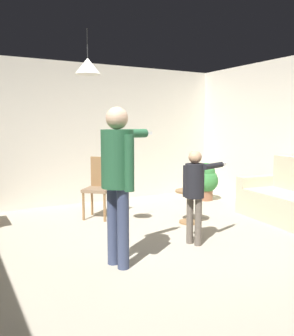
% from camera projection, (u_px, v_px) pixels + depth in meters
% --- Properties ---
extents(ground, '(7.68, 7.68, 0.00)m').
position_uv_depth(ground, '(155.00, 255.00, 4.22)').
color(ground, '#B2A893').
extents(wall_back, '(6.40, 0.10, 2.70)m').
position_uv_depth(wall_back, '(71.00, 134.00, 6.85)').
color(wall_back, silver).
rests_on(wall_back, ground).
extents(side_table_by_couch, '(0.44, 0.44, 0.52)m').
position_uv_depth(side_table_by_couch, '(189.00, 202.00, 5.59)').
color(side_table_by_couch, olive).
rests_on(side_table_by_couch, ground).
extents(person_adult, '(0.78, 0.62, 1.71)m').
position_uv_depth(person_adult, '(118.00, 169.00, 3.79)').
color(person_adult, '#384260').
rests_on(person_adult, ground).
extents(person_child, '(0.65, 0.33, 1.21)m').
position_uv_depth(person_child, '(195.00, 186.00, 4.54)').
color(person_child, '#60564C').
rests_on(person_child, ground).
extents(dining_chair_by_counter, '(0.59, 0.59, 1.00)m').
position_uv_depth(dining_chair_by_counter, '(99.00, 185.00, 5.92)').
color(dining_chair_by_counter, olive).
rests_on(dining_chair_by_counter, ground).
extents(potted_plant_corner, '(0.50, 0.50, 0.77)m').
position_uv_depth(potted_plant_corner, '(206.00, 180.00, 7.29)').
color(potted_plant_corner, brown).
rests_on(potted_plant_corner, ground).
extents(spare_remote_on_table, '(0.13, 0.08, 0.04)m').
position_uv_depth(spare_remote_on_table, '(189.00, 188.00, 5.62)').
color(spare_remote_on_table, white).
rests_on(spare_remote_on_table, side_table_by_couch).
extents(ceiling_light_pendant, '(0.32, 0.32, 0.55)m').
position_uv_depth(ceiling_light_pendant, '(88.00, 66.00, 4.44)').
color(ceiling_light_pendant, silver).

